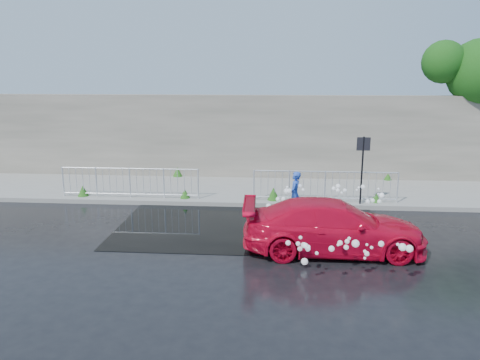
{
  "coord_description": "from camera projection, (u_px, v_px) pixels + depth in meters",
  "views": [
    {
      "loc": [
        1.25,
        -12.76,
        4.66
      ],
      "look_at": [
        0.05,
        2.79,
        1.0
      ],
      "focal_mm": 35.0,
      "sensor_mm": 36.0,
      "label": 1
    }
  ],
  "objects": [
    {
      "name": "ground",
      "position": [
        231.0,
        235.0,
        13.54
      ],
      "size": [
        90.0,
        90.0,
        0.0
      ],
      "primitive_type": "plane",
      "color": "black",
      "rests_on": "ground"
    },
    {
      "name": "pavement",
      "position": [
        243.0,
        190.0,
        18.38
      ],
      "size": [
        30.0,
        4.0,
        0.15
      ],
      "primitive_type": "cube",
      "color": "slate",
      "rests_on": "ground"
    },
    {
      "name": "curb",
      "position": [
        239.0,
        204.0,
        16.44
      ],
      "size": [
        30.0,
        0.25,
        0.16
      ],
      "primitive_type": "cube",
      "color": "slate",
      "rests_on": "ground"
    },
    {
      "name": "retaining_wall",
      "position": [
        247.0,
        136.0,
        20.1
      ],
      "size": [
        30.0,
        0.6,
        3.5
      ],
      "primitive_type": "cube",
      "color": "#615D52",
      "rests_on": "pavement"
    },
    {
      "name": "puddle",
      "position": [
        250.0,
        225.0,
        14.47
      ],
      "size": [
        8.0,
        5.0,
        0.01
      ],
      "primitive_type": "cube",
      "color": "black",
      "rests_on": "ground"
    },
    {
      "name": "sign_post",
      "position": [
        363.0,
        159.0,
        15.84
      ],
      "size": [
        0.45,
        0.06,
        2.5
      ],
      "color": "black",
      "rests_on": "ground"
    },
    {
      "name": "railing_left",
      "position": [
        130.0,
        182.0,
        16.93
      ],
      "size": [
        5.05,
        0.05,
        1.1
      ],
      "color": "silver",
      "rests_on": "pavement"
    },
    {
      "name": "railing_right",
      "position": [
        325.0,
        185.0,
        16.4
      ],
      "size": [
        5.05,
        0.05,
        1.1
      ],
      "color": "silver",
      "rests_on": "pavement"
    },
    {
      "name": "weeds",
      "position": [
        231.0,
        187.0,
        17.83
      ],
      "size": [
        12.17,
        3.93,
        0.45
      ],
      "color": "#184412",
      "rests_on": "pavement"
    },
    {
      "name": "water_spray",
      "position": [
        334.0,
        216.0,
        12.96
      ],
      "size": [
        3.66,
        5.45,
        1.04
      ],
      "color": "white",
      "rests_on": "ground"
    },
    {
      "name": "red_car",
      "position": [
        334.0,
        227.0,
        12.2
      ],
      "size": [
        4.79,
        2.07,
        1.37
      ],
      "primitive_type": "imported",
      "rotation": [
        0.0,
        0.0,
        1.6
      ],
      "color": "red",
      "rests_on": "ground"
    },
    {
      "name": "person",
      "position": [
        295.0,
        194.0,
        15.14
      ],
      "size": [
        0.46,
        0.61,
        1.5
      ],
      "primitive_type": "imported",
      "rotation": [
        0.0,
        0.0,
        -1.78
      ],
      "color": "blue",
      "rests_on": "ground"
    }
  ]
}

